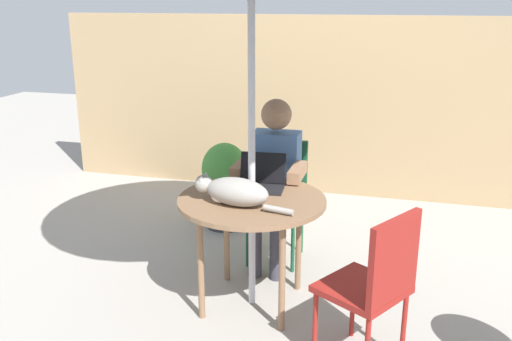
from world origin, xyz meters
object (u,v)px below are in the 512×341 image
laptop (262,178)px  chair_occupied (278,190)px  patio_table (252,209)px  cat (233,192)px  potted_plant_near_fence (225,183)px  person_seated (274,175)px  chair_empty (376,279)px

laptop → chair_occupied: bearing=90.5°
patio_table → cat: size_ratio=1.44×
laptop → potted_plant_near_fence: 1.19m
chair_occupied → person_seated: bearing=-90.0°
laptop → cat: size_ratio=0.50×
chair_empty → person_seated: size_ratio=0.73×
chair_empty → potted_plant_near_fence: size_ratio=1.21×
chair_occupied → laptop: laptop is taller
chair_occupied → person_seated: size_ratio=0.73×
patio_table → potted_plant_near_fence: (-0.57, 1.19, -0.27)m
chair_occupied → chair_empty: (0.80, -1.23, 0.00)m
chair_occupied → laptop: 0.58m
patio_table → laptop: (0.00, 0.23, 0.13)m
potted_plant_near_fence → laptop: bearing=-59.0°
potted_plant_near_fence → chair_occupied: bearing=-37.7°
patio_table → chair_empty: size_ratio=1.03×
laptop → potted_plant_near_fence: size_ratio=0.43×
cat → potted_plant_near_fence: cat is taller
person_seated → potted_plant_near_fence: bearing=133.6°
patio_table → person_seated: size_ratio=0.75×
potted_plant_near_fence → chair_empty: bearing=-50.6°
chair_occupied → cat: bearing=-95.0°
chair_empty → potted_plant_near_fence: bearing=129.4°
patio_table → chair_occupied: size_ratio=1.03×
patio_table → cat: bearing=-119.3°
person_seated → patio_table: bearing=-90.0°
patio_table → person_seated: bearing=90.0°
chair_empty → chair_occupied: bearing=123.0°
cat → patio_table: bearing=60.7°
chair_occupied → laptop: bearing=-89.5°
cat → chair_empty: bearing=-21.6°
laptop → cat: bearing=-102.5°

